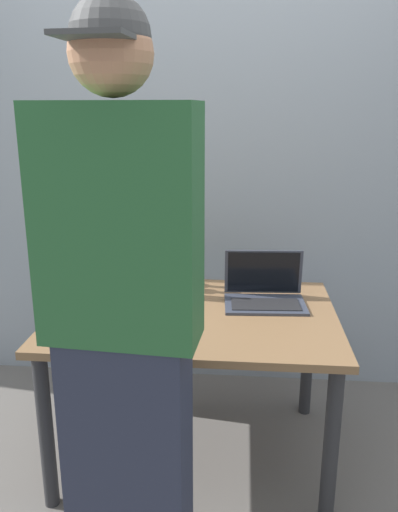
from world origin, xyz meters
TOP-DOWN VIEW (x-y plane):
  - ground_plane at (0.00, 0.00)m, footprint 8.00×8.00m
  - desk at (0.00, 0.00)m, footprint 1.21×0.87m
  - laptop at (0.30, 0.14)m, footprint 0.37×0.28m
  - beer_bottle_amber at (-0.26, 0.19)m, footprint 0.07×0.07m
  - beer_bottle_brown at (-0.23, 0.37)m, footprint 0.08×0.08m
  - beer_bottle_dark at (-0.17, 0.29)m, footprint 0.07×0.07m
  - beer_bottle_green at (-0.14, 0.19)m, footprint 0.08×0.08m
  - person_figure at (-0.14, -0.70)m, footprint 0.46×0.30m
  - back_wall at (0.00, 0.78)m, footprint 6.00×0.10m

SIDE VIEW (x-z plane):
  - ground_plane at x=0.00m, z-range 0.00..0.00m
  - desk at x=0.00m, z-range 0.26..0.96m
  - laptop at x=0.30m, z-range 0.64..0.86m
  - beer_bottle_dark at x=-0.17m, z-range 0.67..0.94m
  - beer_bottle_brown at x=-0.23m, z-range 0.66..0.97m
  - beer_bottle_green at x=-0.14m, z-range 0.67..0.97m
  - beer_bottle_amber at x=-0.26m, z-range 0.66..0.99m
  - person_figure at x=-0.14m, z-range 0.03..1.85m
  - back_wall at x=0.00m, z-range 0.00..2.60m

